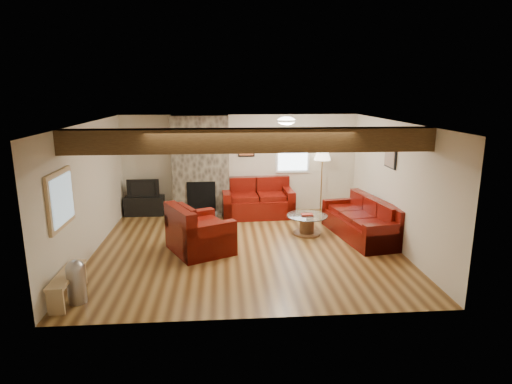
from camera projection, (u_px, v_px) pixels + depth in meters
room at (246, 187)px, 8.33m from camera, size 8.00×8.00×8.00m
oak_beam at (250, 140)px, 6.87m from camera, size 6.00×0.36×0.38m
chimney_breast at (201, 167)px, 10.68m from camera, size 1.40×0.67×2.50m
back_window at (293, 152)px, 10.99m from camera, size 0.90×0.08×1.10m
hatch_window at (61, 199)px, 6.61m from camera, size 0.08×1.00×0.90m
ceiling_dome at (286, 122)px, 9.00m from camera, size 0.40×0.40×0.18m
artwork_back at (246, 146)px, 10.87m from camera, size 0.42×0.06×0.52m
artwork_right at (390, 158)px, 8.73m from camera, size 0.06×0.55×0.42m
sofa_three at (361, 219)px, 9.16m from camera, size 1.23×2.26×0.83m
loveseat at (257, 198)px, 10.71m from camera, size 1.80×1.10×0.93m
armchair_red at (200, 228)px, 8.34m from camera, size 1.44×1.50×0.95m
coffee_table at (307, 225)px, 9.38m from camera, size 0.89×0.89×0.46m
tv_cabinet at (145, 206)px, 10.83m from camera, size 0.97×0.39×0.49m
television at (144, 188)px, 10.72m from camera, size 0.79×0.10×0.46m
floor_lamp at (322, 158)px, 10.84m from camera, size 0.43×0.43×1.67m
pine_bench at (68, 286)px, 6.48m from camera, size 0.25×1.09×0.41m
pedal_bin at (76, 281)px, 6.33m from camera, size 0.30×0.30×0.67m
coal_bucket at (212, 218)px, 10.15m from camera, size 0.30×0.30×0.29m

